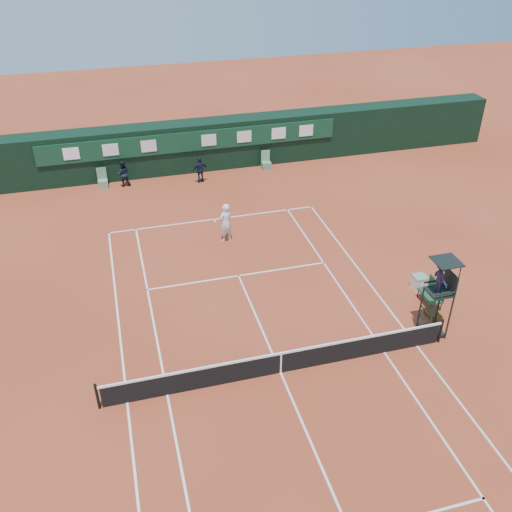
{
  "coord_description": "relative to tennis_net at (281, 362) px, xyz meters",
  "views": [
    {
      "loc": [
        -4.83,
        -14.35,
        14.71
      ],
      "look_at": [
        0.71,
        6.0,
        1.2
      ],
      "focal_mm": 40.0,
      "sensor_mm": 36.0,
      "label": 1
    }
  ],
  "objects": [
    {
      "name": "linesman_chair_right",
      "position": [
        4.5,
        17.48,
        -0.19
      ],
      "size": [
        0.55,
        0.5,
        1.15
      ],
      "color": "#598861",
      "rests_on": "ground"
    },
    {
      "name": "tennis_ball",
      "position": [
        0.56,
        7.86,
        -0.48
      ],
      "size": [
        0.07,
        0.07,
        0.07
      ],
      "primitive_type": "sphere",
      "color": "yellow",
      "rests_on": "ground"
    },
    {
      "name": "ball_kid_right",
      "position": [
        0.18,
        16.62,
        0.28
      ],
      "size": [
        0.97,
        0.52,
        1.58
      ],
      "primitive_type": "imported",
      "rotation": [
        0.0,
        0.0,
        3.29
      ],
      "color": "black",
      "rests_on": "ground"
    },
    {
      "name": "tennis_net",
      "position": [
        0.0,
        0.0,
        0.0
      ],
      "size": [
        12.9,
        0.1,
        1.1
      ],
      "color": "black",
      "rests_on": "ground"
    },
    {
      "name": "player_bench",
      "position": [
        7.37,
        2.25,
        0.09
      ],
      "size": [
        0.56,
        1.2,
        1.1
      ],
      "color": "#1A4327",
      "rests_on": "ground"
    },
    {
      "name": "ball_kid_left",
      "position": [
        -4.28,
        17.34,
        0.28
      ],
      "size": [
        0.78,
        0.61,
        1.58
      ],
      "primitive_type": "imported",
      "rotation": [
        0.0,
        0.0,
        3.12
      ],
      "color": "black",
      "rests_on": "ground"
    },
    {
      "name": "back_wall",
      "position": [
        0.0,
        18.74,
        1.0
      ],
      "size": [
        40.0,
        1.65,
        3.0
      ],
      "color": "black",
      "rests_on": "ground"
    },
    {
      "name": "cooler",
      "position": [
        7.4,
        3.39,
        -0.18
      ],
      "size": [
        0.57,
        0.57,
        0.65
      ],
      "color": "silver",
      "rests_on": "ground"
    },
    {
      "name": "player",
      "position": [
        0.15,
        9.63,
        0.5
      ],
      "size": [
        0.87,
        0.75,
        2.02
      ],
      "primitive_type": "imported",
      "rotation": [
        0.0,
        0.0,
        3.58
      ],
      "color": "white",
      "rests_on": "ground"
    },
    {
      "name": "linesman_chair_left",
      "position": [
        -5.5,
        17.48,
        -0.19
      ],
      "size": [
        0.55,
        0.5,
        1.15
      ],
      "color": "#61946E",
      "rests_on": "ground"
    },
    {
      "name": "court_lines",
      "position": [
        0.0,
        0.0,
        -0.5
      ],
      "size": [
        11.05,
        23.85,
        0.01
      ],
      "color": "silver",
      "rests_on": "ground"
    },
    {
      "name": "tennis_bag",
      "position": [
        6.96,
        1.39,
        -0.36
      ],
      "size": [
        0.42,
        0.81,
        0.29
      ],
      "primitive_type": "cube",
      "rotation": [
        0.0,
        0.0,
        0.11
      ],
      "color": "black",
      "rests_on": "ground"
    },
    {
      "name": "umpire_chair",
      "position": [
        6.34,
        0.51,
        1.95
      ],
      "size": [
        0.96,
        0.95,
        3.42
      ],
      "color": "black",
      "rests_on": "ground"
    },
    {
      "name": "ground",
      "position": [
        0.0,
        0.0,
        -0.51
      ],
      "size": [
        90.0,
        90.0,
        0.0
      ],
      "primitive_type": "plane",
      "color": "#A94427",
      "rests_on": "ground"
    }
  ]
}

